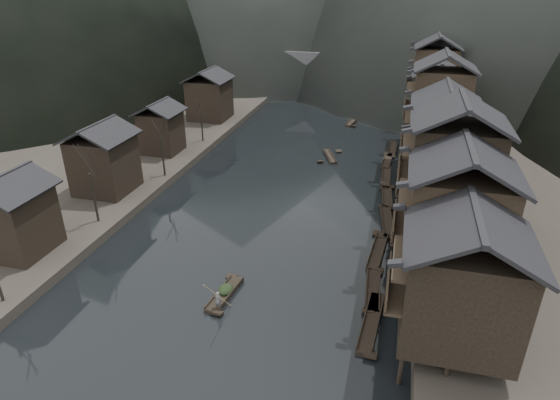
% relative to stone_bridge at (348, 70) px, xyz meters
% --- Properties ---
extents(water, '(300.00, 300.00, 0.00)m').
position_rel_stone_bridge_xyz_m(water, '(0.00, -72.00, -5.11)').
color(water, black).
rests_on(water, ground).
extents(right_bank, '(40.00, 200.00, 1.80)m').
position_rel_stone_bridge_xyz_m(right_bank, '(35.00, -32.00, -4.21)').
color(right_bank, '#2D2823').
rests_on(right_bank, ground).
extents(left_bank, '(40.00, 200.00, 1.20)m').
position_rel_stone_bridge_xyz_m(left_bank, '(-35.00, -32.00, -4.51)').
color(left_bank, '#2D2823').
rests_on(left_bank, ground).
extents(stilt_houses, '(9.00, 67.60, 15.73)m').
position_rel_stone_bridge_xyz_m(stilt_houses, '(17.28, -52.07, 3.77)').
color(stilt_houses, black).
rests_on(stilt_houses, ground).
extents(left_houses, '(8.10, 53.20, 8.73)m').
position_rel_stone_bridge_xyz_m(left_houses, '(-20.50, -51.88, 0.55)').
color(left_houses, black).
rests_on(left_houses, left_bank).
extents(bare_trees, '(3.85, 43.74, 7.69)m').
position_rel_stone_bridge_xyz_m(bare_trees, '(-17.00, -61.76, 1.31)').
color(bare_trees, black).
rests_on(bare_trees, left_bank).
extents(moored_sampans, '(2.68, 48.19, 0.47)m').
position_rel_stone_bridge_xyz_m(moored_sampans, '(11.76, -57.14, -4.91)').
color(moored_sampans, black).
rests_on(moored_sampans, water).
extents(midriver_boats, '(12.29, 47.00, 0.45)m').
position_rel_stone_bridge_xyz_m(midriver_boats, '(1.03, -19.08, -4.91)').
color(midriver_boats, black).
rests_on(midriver_boats, water).
extents(stone_bridge, '(40.00, 6.00, 9.00)m').
position_rel_stone_bridge_xyz_m(stone_bridge, '(0.00, 0.00, 0.00)').
color(stone_bridge, '#4C4C4F').
rests_on(stone_bridge, ground).
extents(hero_sampan, '(1.70, 5.58, 0.44)m').
position_rel_stone_bridge_xyz_m(hero_sampan, '(-0.18, -76.55, -4.91)').
color(hero_sampan, black).
rests_on(hero_sampan, water).
extents(cargo_heap, '(1.22, 1.59, 0.73)m').
position_rel_stone_bridge_xyz_m(cargo_heap, '(-0.21, -76.30, -4.30)').
color(cargo_heap, black).
rests_on(cargo_heap, hero_sampan).
extents(boatman, '(0.61, 0.42, 1.63)m').
position_rel_stone_bridge_xyz_m(boatman, '(0.03, -78.47, -3.85)').
color(boatman, slate).
rests_on(boatman, hero_sampan).
extents(bamboo_pole, '(1.67, 2.34, 3.82)m').
position_rel_stone_bridge_xyz_m(bamboo_pole, '(0.23, -78.47, -1.13)').
color(bamboo_pole, '#8C7A51').
rests_on(bamboo_pole, boatman).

